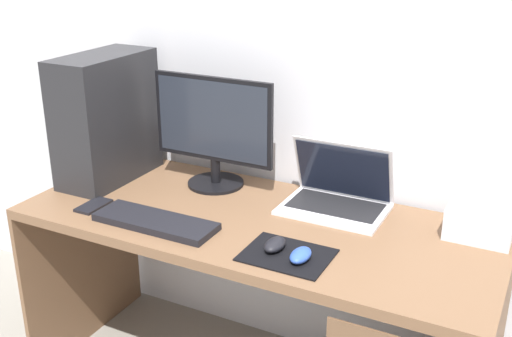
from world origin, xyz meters
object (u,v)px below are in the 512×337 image
at_px(pc_tower, 106,118).
at_px(projector, 479,224).
at_px(mouse_left, 275,245).
at_px(cell_phone, 94,206).
at_px(keyboard, 155,222).
at_px(monitor, 213,131).
at_px(laptop, 337,195).
at_px(mouse_right, 301,255).

relative_size(pc_tower, projector, 2.42).
distance_m(mouse_left, cell_phone, 0.70).
xyz_separation_m(keyboard, mouse_left, (0.43, 0.02, 0.01)).
height_order(monitor, cell_phone, monitor).
bearing_deg(mouse_left, laptop, 81.54).
bearing_deg(cell_phone, projector, 16.74).
height_order(laptop, keyboard, laptop).
height_order(mouse_right, cell_phone, mouse_right).
height_order(monitor, laptop, monitor).
xyz_separation_m(projector, mouse_right, (-0.44, -0.40, -0.03)).
relative_size(monitor, mouse_right, 5.02).
bearing_deg(pc_tower, keyboard, -33.67).
distance_m(monitor, laptop, 0.51).
xyz_separation_m(mouse_left, cell_phone, (-0.70, -0.00, -0.02)).
bearing_deg(cell_phone, mouse_right, -1.70).
bearing_deg(laptop, mouse_left, -98.46).
bearing_deg(keyboard, pc_tower, 146.33).
distance_m(keyboard, mouse_left, 0.43).
relative_size(pc_tower, mouse_right, 5.03).
xyz_separation_m(pc_tower, cell_phone, (0.13, -0.25, -0.24)).
bearing_deg(cell_phone, pc_tower, 116.85).
relative_size(mouse_left, cell_phone, 0.74).
height_order(pc_tower, laptop, pc_tower).
bearing_deg(projector, cell_phone, -163.26).
xyz_separation_m(pc_tower, laptop, (0.89, 0.13, -0.19)).
height_order(monitor, projector, monitor).
bearing_deg(mouse_right, pc_tower, 163.45).
relative_size(mouse_right, cell_phone, 0.74).
bearing_deg(mouse_right, keyboard, 179.45).
height_order(pc_tower, mouse_left, pc_tower).
bearing_deg(mouse_left, monitor, 139.64).
bearing_deg(laptop, cell_phone, -153.33).
height_order(laptop, cell_phone, laptop).
relative_size(projector, keyboard, 0.48).
relative_size(keyboard, cell_phone, 3.23).
bearing_deg(cell_phone, monitor, 52.66).
relative_size(keyboard, mouse_right, 4.38).
bearing_deg(pc_tower, monitor, 15.48).
bearing_deg(keyboard, cell_phone, 176.15).
relative_size(monitor, mouse_left, 5.02).
bearing_deg(cell_phone, keyboard, -3.85).
relative_size(pc_tower, laptop, 1.36).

